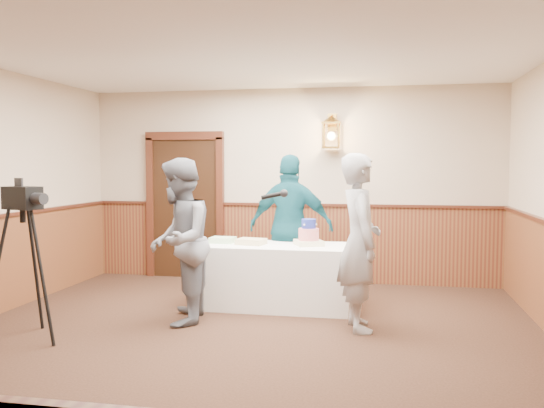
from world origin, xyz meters
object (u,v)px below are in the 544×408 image
Objects in this scene: sheet_cake_yellow at (251,242)px; assistant_p at (291,227)px; display_table at (275,276)px; sheet_cake_green at (223,240)px; tv_camera_rig at (25,272)px; interviewer at (179,241)px; tiered_cake at (309,235)px; baker at (359,242)px.

assistant_p reaches higher than sheet_cake_yellow.
sheet_cake_green is at bearing 175.85° from display_table.
tv_camera_rig is at bearing -140.78° from display_table.
interviewer is 1.68m from assistant_p.
tiered_cake is 1.37× the size of sheet_cake_green.
sheet_cake_yellow is at bearing -175.64° from tiered_cake.
assistant_p is at bearing 76.10° from display_table.
sheet_cake_green is 0.89m from assistant_p.
sheet_cake_green is 0.16× the size of interviewer.
interviewer is 0.97× the size of assistant_p.
sheet_cake_green is at bearing 69.41° from tv_camera_rig.
tiered_cake reaches higher than sheet_cake_yellow.
sheet_cake_green is 2.32m from tv_camera_rig.
display_table is 0.64m from tiered_cake.
tv_camera_rig reaches higher than sheet_cake_yellow.
assistant_p is at bearing 63.32° from tv_camera_rig.
tv_camera_rig is (-1.48, -1.79, -0.11)m from sheet_cake_green.
interviewer is at bearing 53.29° from tv_camera_rig.
display_table is at bearing 4.26° from sheet_cake_yellow.
baker is at bearing -29.06° from sheet_cake_yellow.
display_table is 0.50m from sheet_cake_yellow.
baker is at bearing -51.34° from tiered_cake.
interviewer is (-1.28, -0.91, 0.02)m from tiered_cake.
tv_camera_rig is (-3.16, -0.99, -0.24)m from baker.
sheet_cake_green is 0.16× the size of baker.
sheet_cake_green is at bearing 49.80° from baker.
assistant_p is at bearing 133.01° from interviewer.
sheet_cake_green is at bearing 32.33° from assistant_p.
sheet_cake_yellow is at bearing 46.11° from baker.
display_table is 1.01× the size of interviewer.
assistant_p is 1.23× the size of tv_camera_rig.
interviewer is 0.98× the size of baker.
sheet_cake_yellow is 0.18× the size of baker.
display_table is at bearing 124.54° from interviewer.
interviewer is at bearing 79.15° from baker.
assistant_p is (0.78, 0.42, 0.13)m from sheet_cake_green.
assistant_p is (0.12, 0.47, 0.54)m from display_table.
display_table is 6.22× the size of sheet_cake_green.
tv_camera_rig is (-2.25, -2.21, -0.24)m from assistant_p.
assistant_p is (-0.91, 1.22, 0.01)m from baker.
display_table is 0.72m from assistant_p.
tiered_cake is 1.57m from interviewer.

